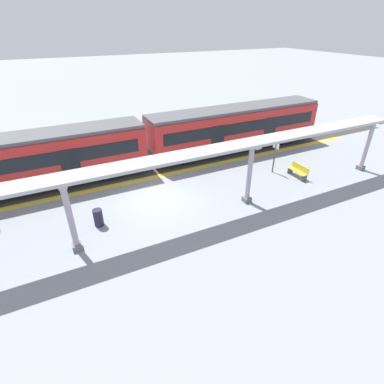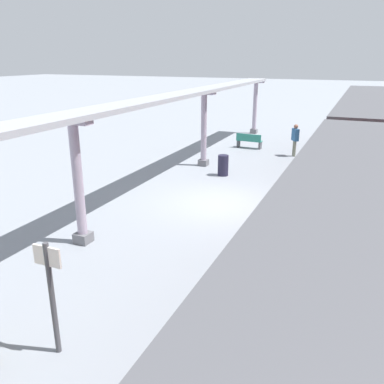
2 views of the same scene
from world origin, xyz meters
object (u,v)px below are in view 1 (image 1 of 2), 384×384
at_px(train_far_carriage, 236,128).
at_px(canopy_pillar_fourth, 367,145).
at_px(trash_bin, 98,218).
at_px(canopy_pillar_second, 70,217).
at_px(canopy_pillar_third, 249,174).
at_px(bench_mid_platform, 298,171).
at_px(train_near_carriage, 25,162).
at_px(platform_info_sign, 275,154).

relative_size(train_far_carriage, canopy_pillar_fourth, 4.07).
bearing_deg(trash_bin, canopy_pillar_second, -41.46).
distance_m(train_far_carriage, trash_bin, 13.53).
height_order(canopy_pillar_third, canopy_pillar_fourth, same).
distance_m(canopy_pillar_fourth, trash_bin, 18.22).
distance_m(train_far_carriage, bench_mid_platform, 6.39).
bearing_deg(canopy_pillar_third, canopy_pillar_fourth, 90.00).
xyz_separation_m(canopy_pillar_second, bench_mid_platform, (-1.12, 14.54, -1.37)).
bearing_deg(train_near_carriage, trash_bin, 27.22).
relative_size(canopy_pillar_fourth, trash_bin, 3.80).
bearing_deg(trash_bin, platform_info_sign, 94.66).
bearing_deg(bench_mid_platform, canopy_pillar_fourth, 77.03).
bearing_deg(trash_bin, canopy_pillar_fourth, 85.37).
bearing_deg(platform_info_sign, canopy_pillar_fourth, 67.48).
xyz_separation_m(train_far_carriage, bench_mid_platform, (6.14, 1.10, -1.39)).
relative_size(train_far_carriage, bench_mid_platform, 9.69).
bearing_deg(train_near_carriage, canopy_pillar_fourth, 71.00).
bearing_deg(train_far_carriage, train_near_carriage, -90.00).
bearing_deg(canopy_pillar_third, train_near_carriage, -122.91).
relative_size(canopy_pillar_second, trash_bin, 3.80).
height_order(train_near_carriage, bench_mid_platform, train_near_carriage).
distance_m(canopy_pillar_fourth, bench_mid_platform, 5.18).
bearing_deg(platform_info_sign, trash_bin, -85.34).
relative_size(trash_bin, platform_info_sign, 0.43).
bearing_deg(train_far_carriage, canopy_pillar_second, -61.63).
bearing_deg(canopy_pillar_third, bench_mid_platform, 102.61).
distance_m(canopy_pillar_third, bench_mid_platform, 5.31).
bearing_deg(canopy_pillar_second, canopy_pillar_fourth, 90.00).
height_order(train_far_carriage, bench_mid_platform, train_far_carriage).
distance_m(canopy_pillar_third, platform_info_sign, 4.67).
xyz_separation_m(bench_mid_platform, trash_bin, (-0.35, -13.25, 0.03)).
distance_m(train_far_carriage, canopy_pillar_second, 15.28).
relative_size(train_far_carriage, canopy_pillar_third, 4.07).
bearing_deg(train_near_carriage, canopy_pillar_third, 57.09).
bearing_deg(bench_mid_platform, train_far_carriage, -169.87).
relative_size(canopy_pillar_fourth, bench_mid_platform, 2.38).
relative_size(train_near_carriage, trash_bin, 15.47).
bearing_deg(canopy_pillar_second, canopy_pillar_third, 90.00).
distance_m(canopy_pillar_second, platform_info_sign, 13.71).
bearing_deg(bench_mid_platform, train_near_carriage, -110.73).
height_order(canopy_pillar_second, trash_bin, canopy_pillar_second).
relative_size(canopy_pillar_third, platform_info_sign, 1.63).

